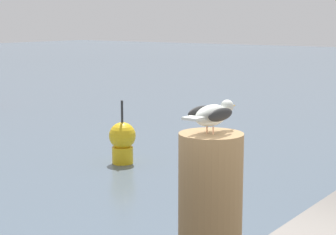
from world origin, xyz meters
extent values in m
cylinder|color=brown|center=(-0.81, -0.31, 1.95)|extent=(0.31, 0.31, 0.97)
cylinder|color=tan|center=(-0.82, -0.33, 2.46)|extent=(0.01, 0.01, 0.04)
cylinder|color=tan|center=(-0.81, -0.29, 2.46)|extent=(0.01, 0.01, 0.04)
ellipsoid|color=silver|center=(-0.81, -0.31, 2.52)|extent=(0.23, 0.10, 0.10)
sphere|color=silver|center=(-0.67, -0.32, 2.55)|extent=(0.06, 0.06, 0.06)
cone|color=gold|center=(-0.62, -0.32, 2.55)|extent=(0.05, 0.02, 0.02)
cube|color=silver|center=(-0.95, -0.31, 2.53)|extent=(0.07, 0.08, 0.01)
ellipsoid|color=#2D2D2D|center=(-0.82, -0.37, 2.53)|extent=(0.19, 0.04, 0.06)
ellipsoid|color=#2D2D2D|center=(-0.81, -0.26, 2.53)|extent=(0.19, 0.04, 0.06)
cylinder|color=yellow|center=(5.93, 6.00, 0.17)|extent=(0.44, 0.44, 0.35)
sphere|color=yellow|center=(5.93, 6.00, 0.59)|extent=(0.56, 0.56, 0.56)
cylinder|color=#2D2D2D|center=(5.93, 6.00, 1.08)|extent=(0.05, 0.05, 0.50)
camera|label=1|loc=(-3.08, -1.72, 2.96)|focal=62.18mm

